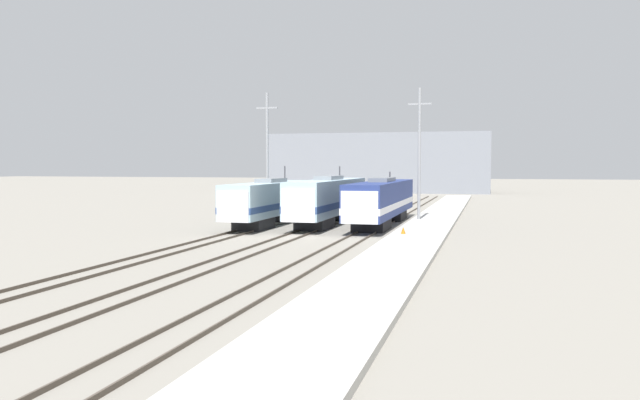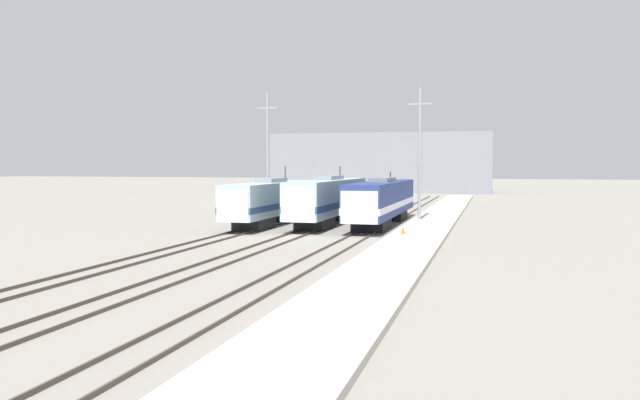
{
  "view_description": "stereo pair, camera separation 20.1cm",
  "coord_description": "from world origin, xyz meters",
  "px_view_note": "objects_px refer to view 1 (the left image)",
  "views": [
    {
      "loc": [
        13.82,
        -44.37,
        5.23
      ],
      "look_at": [
        0.85,
        3.05,
        2.47
      ],
      "focal_mm": 35.0,
      "sensor_mm": 36.0,
      "label": 1
    },
    {
      "loc": [
        14.02,
        -44.32,
        5.23
      ],
      "look_at": [
        0.85,
        3.05,
        2.47
      ],
      "focal_mm": 35.0,
      "sensor_mm": 36.0,
      "label": 2
    }
  ],
  "objects_px": {
    "catenary_tower_left": "(267,153)",
    "traffic_cone": "(403,230)",
    "catenary_tower_right": "(419,153)",
    "locomotive_far_left": "(270,201)",
    "locomotive_far_right": "(381,201)",
    "locomotive_center": "(328,199)"
  },
  "relations": [
    {
      "from": "locomotive_far_left",
      "to": "locomotive_center",
      "type": "bearing_deg",
      "value": 23.75
    },
    {
      "from": "locomotive_far_left",
      "to": "catenary_tower_right",
      "type": "relative_size",
      "value": 1.4
    },
    {
      "from": "locomotive_far_right",
      "to": "catenary_tower_right",
      "type": "bearing_deg",
      "value": 52.48
    },
    {
      "from": "locomotive_far_left",
      "to": "locomotive_far_right",
      "type": "xyz_separation_m",
      "value": [
        9.39,
        2.41,
        0.03
      ]
    },
    {
      "from": "locomotive_far_left",
      "to": "catenary_tower_right",
      "type": "xyz_separation_m",
      "value": [
        12.25,
        6.14,
        4.27
      ]
    },
    {
      "from": "traffic_cone",
      "to": "locomotive_far_left",
      "type": "bearing_deg",
      "value": 152.94
    },
    {
      "from": "catenary_tower_right",
      "to": "traffic_cone",
      "type": "distance_m",
      "value": 13.83
    },
    {
      "from": "locomotive_far_left",
      "to": "catenary_tower_right",
      "type": "bearing_deg",
      "value": 26.62
    },
    {
      "from": "catenary_tower_left",
      "to": "traffic_cone",
      "type": "relative_size",
      "value": 24.36
    },
    {
      "from": "locomotive_far_left",
      "to": "locomotive_center",
      "type": "height_order",
      "value": "locomotive_far_left"
    },
    {
      "from": "locomotive_center",
      "to": "catenary_tower_left",
      "type": "height_order",
      "value": "catenary_tower_left"
    },
    {
      "from": "catenary_tower_left",
      "to": "catenary_tower_right",
      "type": "bearing_deg",
      "value": 0.0
    },
    {
      "from": "locomotive_center",
      "to": "traffic_cone",
      "type": "distance_m",
      "value": 11.65
    },
    {
      "from": "locomotive_center",
      "to": "catenary_tower_right",
      "type": "xyz_separation_m",
      "value": [
        7.56,
        4.07,
        4.17
      ]
    },
    {
      "from": "locomotive_far_right",
      "to": "catenary_tower_right",
      "type": "height_order",
      "value": "catenary_tower_right"
    },
    {
      "from": "catenary_tower_right",
      "to": "locomotive_far_left",
      "type": "bearing_deg",
      "value": -153.38
    },
    {
      "from": "catenary_tower_left",
      "to": "traffic_cone",
      "type": "bearing_deg",
      "value": -39.96
    },
    {
      "from": "locomotive_center",
      "to": "traffic_cone",
      "type": "xyz_separation_m",
      "value": [
        7.83,
        -8.46,
        -1.66
      ]
    },
    {
      "from": "catenary_tower_right",
      "to": "traffic_cone",
      "type": "xyz_separation_m",
      "value": [
        0.27,
        -12.54,
        -5.83
      ]
    },
    {
      "from": "locomotive_far_right",
      "to": "catenary_tower_left",
      "type": "distance_m",
      "value": 13.11
    },
    {
      "from": "locomotive_far_left",
      "to": "catenary_tower_right",
      "type": "height_order",
      "value": "catenary_tower_right"
    },
    {
      "from": "locomotive_far_right",
      "to": "traffic_cone",
      "type": "xyz_separation_m",
      "value": [
        3.13,
        -8.81,
        -1.59
      ]
    }
  ]
}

